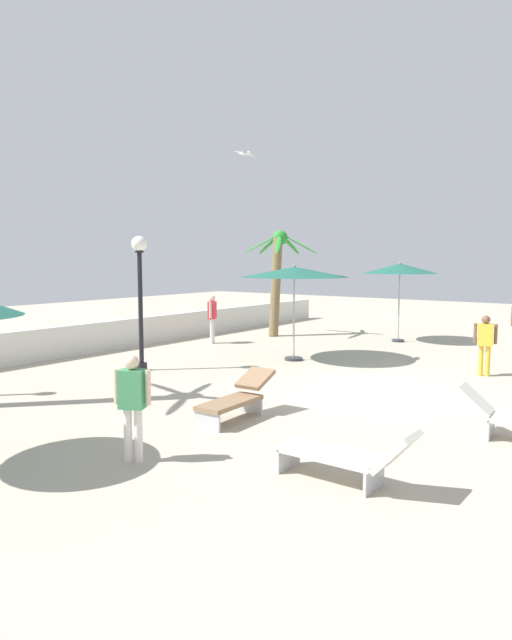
{
  "coord_description": "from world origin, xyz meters",
  "views": [
    {
      "loc": [
        -11.54,
        -5.16,
        2.95
      ],
      "look_at": [
        0.0,
        3.33,
        1.4
      ],
      "focal_mm": 32.07,
      "sensor_mm": 36.0,
      "label": 1
    }
  ],
  "objects_px": {
    "palm_tree_0": "(277,270)",
    "seagull_0": "(245,153)",
    "patio_umbrella_1": "(294,273)",
    "lamp_post_1": "(140,283)",
    "guest_0": "(485,340)",
    "lounge_chair_0": "(346,455)",
    "patio_umbrella_2": "(400,269)",
    "lounge_chair_2": "(237,397)",
    "guest_1": "(212,314)",
    "guest_2": "(132,398)"
  },
  "relations": [
    {
      "from": "palm_tree_0",
      "to": "seagull_0",
      "type": "xyz_separation_m",
      "value": [
        -5.49,
        -2.65,
        3.25
      ]
    },
    {
      "from": "patio_umbrella_1",
      "to": "palm_tree_0",
      "type": "xyz_separation_m",
      "value": [
        4.15,
        3.41,
        -0.02
      ]
    },
    {
      "from": "lamp_post_1",
      "to": "guest_0",
      "type": "relative_size",
      "value": 2.3
    },
    {
      "from": "lamp_post_1",
      "to": "lounge_chair_0",
      "type": "distance_m",
      "value": 8.94
    },
    {
      "from": "patio_umbrella_2",
      "to": "palm_tree_0",
      "type": "height_order",
      "value": "palm_tree_0"
    },
    {
      "from": "palm_tree_0",
      "to": "lounge_chair_2",
      "type": "relative_size",
      "value": 2.16
    },
    {
      "from": "guest_1",
      "to": "guest_2",
      "type": "bearing_deg",
      "value": -144.96
    },
    {
      "from": "patio_umbrella_1",
      "to": "lamp_post_1",
      "type": "relative_size",
      "value": 0.87
    },
    {
      "from": "palm_tree_0",
      "to": "lounge_chair_0",
      "type": "xyz_separation_m",
      "value": [
        -11.48,
        -8.91,
        -2.14
      ]
    },
    {
      "from": "lounge_chair_0",
      "to": "guest_0",
      "type": "distance_m",
      "value": 8.29
    },
    {
      "from": "seagull_0",
      "to": "lounge_chair_0",
      "type": "bearing_deg",
      "value": -133.75
    },
    {
      "from": "lamp_post_1",
      "to": "guest_2",
      "type": "relative_size",
      "value": 2.23
    },
    {
      "from": "patio_umbrella_1",
      "to": "lounge_chair_0",
      "type": "xyz_separation_m",
      "value": [
        -7.33,
        -5.5,
        -2.16
      ]
    },
    {
      "from": "patio_umbrella_1",
      "to": "lamp_post_1",
      "type": "xyz_separation_m",
      "value": [
        -3.67,
        2.42,
        -0.22
      ]
    },
    {
      "from": "lamp_post_1",
      "to": "seagull_0",
      "type": "distance_m",
      "value": 4.48
    },
    {
      "from": "lounge_chair_2",
      "to": "guest_1",
      "type": "height_order",
      "value": "guest_1"
    },
    {
      "from": "guest_0",
      "to": "guest_2",
      "type": "bearing_deg",
      "value": 165.34
    },
    {
      "from": "lounge_chair_0",
      "to": "patio_umbrella_1",
      "type": "bearing_deg",
      "value": 36.88
    },
    {
      "from": "lamp_post_1",
      "to": "seagull_0",
      "type": "xyz_separation_m",
      "value": [
        2.32,
        -1.66,
        3.46
      ]
    },
    {
      "from": "patio_umbrella_1",
      "to": "lounge_chair_0",
      "type": "bearing_deg",
      "value": -143.12
    },
    {
      "from": "lamp_post_1",
      "to": "guest_1",
      "type": "height_order",
      "value": "lamp_post_1"
    },
    {
      "from": "patio_umbrella_2",
      "to": "palm_tree_0",
      "type": "bearing_deg",
      "value": 105.05
    },
    {
      "from": "patio_umbrella_2",
      "to": "lounge_chair_2",
      "type": "distance_m",
      "value": 11.41
    },
    {
      "from": "guest_2",
      "to": "guest_0",
      "type": "bearing_deg",
      "value": -14.66
    },
    {
      "from": "palm_tree_0",
      "to": "guest_1",
      "type": "height_order",
      "value": "palm_tree_0"
    },
    {
      "from": "guest_1",
      "to": "seagull_0",
      "type": "bearing_deg",
      "value": -126.54
    },
    {
      "from": "patio_umbrella_2",
      "to": "palm_tree_0",
      "type": "distance_m",
      "value": 4.56
    },
    {
      "from": "palm_tree_0",
      "to": "guest_1",
      "type": "relative_size",
      "value": 2.38
    },
    {
      "from": "lounge_chair_2",
      "to": "guest_2",
      "type": "relative_size",
      "value": 1.18
    },
    {
      "from": "patio_umbrella_1",
      "to": "lounge_chair_0",
      "type": "relative_size",
      "value": 1.63
    },
    {
      "from": "patio_umbrella_2",
      "to": "lounge_chair_2",
      "type": "relative_size",
      "value": 1.52
    },
    {
      "from": "patio_umbrella_2",
      "to": "guest_1",
      "type": "xyz_separation_m",
      "value": [
        -4.22,
        5.06,
        -1.55
      ]
    },
    {
      "from": "lounge_chair_0",
      "to": "guest_0",
      "type": "relative_size",
      "value": 1.23
    },
    {
      "from": "lounge_chair_0",
      "to": "lounge_chair_2",
      "type": "height_order",
      "value": "lounge_chair_0"
    },
    {
      "from": "guest_2",
      "to": "palm_tree_0",
      "type": "bearing_deg",
      "value": 25.62
    },
    {
      "from": "patio_umbrella_1",
      "to": "seagull_0",
      "type": "xyz_separation_m",
      "value": [
        -1.34,
        0.76,
        3.24
      ]
    },
    {
      "from": "palm_tree_0",
      "to": "lounge_chair_0",
      "type": "height_order",
      "value": "palm_tree_0"
    },
    {
      "from": "lounge_chair_0",
      "to": "seagull_0",
      "type": "bearing_deg",
      "value": 46.25
    },
    {
      "from": "lounge_chair_2",
      "to": "seagull_0",
      "type": "height_order",
      "value": "seagull_0"
    },
    {
      "from": "guest_1",
      "to": "guest_2",
      "type": "distance_m",
      "value": 11.66
    },
    {
      "from": "guest_0",
      "to": "guest_2",
      "type": "xyz_separation_m",
      "value": [
        -9.36,
        2.45,
        0.03
      ]
    },
    {
      "from": "lamp_post_1",
      "to": "lounge_chair_2",
      "type": "height_order",
      "value": "lamp_post_1"
    },
    {
      "from": "guest_0",
      "to": "patio_umbrella_1",
      "type": "bearing_deg",
      "value": 100.38
    },
    {
      "from": "patio_umbrella_2",
      "to": "guest_1",
      "type": "bearing_deg",
      "value": 129.78
    },
    {
      "from": "lounge_chair_0",
      "to": "guest_1",
      "type": "relative_size",
      "value": 1.12
    },
    {
      "from": "patio_umbrella_2",
      "to": "guest_0",
      "type": "height_order",
      "value": "patio_umbrella_2"
    },
    {
      "from": "lamp_post_1",
      "to": "lounge_chair_2",
      "type": "relative_size",
      "value": 1.9
    },
    {
      "from": "guest_0",
      "to": "seagull_0",
      "type": "relative_size",
      "value": 1.68
    },
    {
      "from": "palm_tree_0",
      "to": "lounge_chair_0",
      "type": "bearing_deg",
      "value": -142.19
    },
    {
      "from": "guest_0",
      "to": "seagull_0",
      "type": "bearing_deg",
      "value": 111.27
    }
  ]
}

